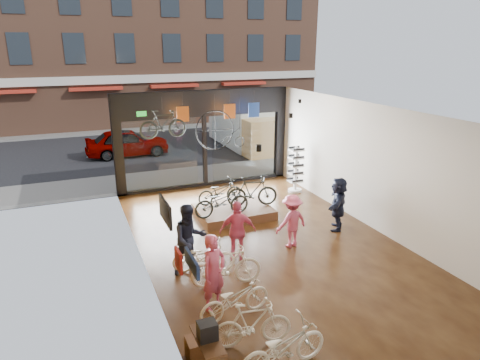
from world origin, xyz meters
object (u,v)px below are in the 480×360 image
display_bike_right (220,191)px  hung_bike (163,124)px  customer_1 (190,239)px  display_platform (234,212)px  customer_3 (292,221)px  sunglasses_rack (296,169)px  customer_2 (238,231)px  floor_bike_3 (226,266)px  customer_0 (214,273)px  customer_5 (338,204)px  display_bike_left (222,202)px  floor_bike_1 (252,324)px  display_bike_mid (252,191)px  floor_bike_0 (283,347)px  floor_bike_4 (204,257)px  penny_farthing (223,131)px  floor_bike_2 (235,299)px  box_truck (251,123)px  street_car (127,142)px

display_bike_right → hung_bike: (-1.56, 1.14, 2.21)m
display_bike_right → customer_1: customer_1 is taller
display_platform → customer_3: 2.84m
display_bike_right → sunglasses_rack: (3.38, 0.83, 0.18)m
display_bike_right → customer_2: size_ratio=0.96×
floor_bike_3 → customer_0: size_ratio=0.98×
display_platform → customer_1: (-2.33, -3.00, 0.75)m
customer_1 → customer_5: customer_1 is taller
display_bike_right → sunglasses_rack: size_ratio=0.88×
display_bike_left → display_bike_right: display_bike_left is taller
customer_5 → floor_bike_1: bearing=-11.4°
customer_0 → customer_1: size_ratio=0.96×
floor_bike_3 → display_bike_mid: (2.35, 3.85, 0.30)m
floor_bike_0 → display_bike_mid: display_bike_mid is taller
customer_0 → display_bike_right: bearing=42.2°
floor_bike_0 → customer_5: size_ratio=1.04×
floor_bike_3 → customer_3: bearing=-55.6°
display_bike_right → customer_2: customer_2 is taller
display_bike_right → floor_bike_4: bearing=149.8°
floor_bike_0 → display_bike_mid: bearing=-25.2°
display_bike_mid → customer_2: bearing=163.1°
display_bike_right → penny_farthing: (0.61, 1.29, 1.79)m
floor_bike_4 → customer_0: customer_0 is taller
display_platform → penny_farthing: penny_farthing is taller
customer_0 → customer_3: bearing=7.1°
customer_3 → penny_farthing: bearing=-95.2°
display_platform → floor_bike_0: bearing=-104.5°
display_bike_left → customer_1: customer_1 is taller
floor_bike_2 → floor_bike_4: floor_bike_2 is taller
customer_1 → penny_farthing: 5.78m
floor_bike_0 → display_bike_right: (1.50, 7.45, 0.26)m
display_bike_left → penny_farthing: size_ratio=1.00×
box_truck → customer_0: box_truck is taller
street_car → hung_bike: hung_bike is taller
box_truck → display_bike_mid: box_truck is taller
box_truck → customer_1: bearing=-120.0°
floor_bike_0 → display_platform: (1.77, 6.87, -0.30)m
floor_bike_4 → sunglasses_rack: 6.84m
floor_bike_4 → display_bike_right: (1.75, 3.68, 0.30)m
customer_0 → customer_5: bearing=0.6°
floor_bike_1 → display_bike_right: (1.74, 6.66, 0.25)m
customer_0 → hung_bike: hung_bike is taller
customer_0 → customer_3: customer_0 is taller
street_car → display_bike_right: street_car is taller
sunglasses_rack → penny_farthing: size_ratio=1.00×
street_car → display_bike_right: bearing=-168.7°
customer_3 → floor_bike_4: bearing=-0.9°
customer_0 → floor_bike_2: bearing=-84.9°
sunglasses_rack → customer_2: bearing=-141.9°
display_bike_left → sunglasses_rack: 4.16m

